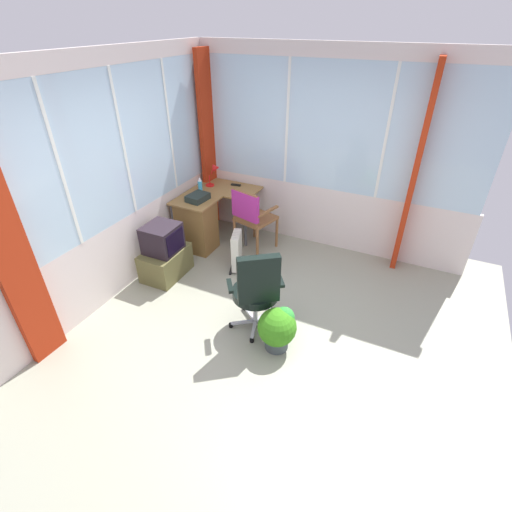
# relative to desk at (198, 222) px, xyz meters

# --- Properties ---
(ground) EXTENTS (5.29, 4.91, 0.06)m
(ground) POSITION_rel_desk_xyz_m (-1.27, -1.63, -0.44)
(ground) COLOR gray
(north_window_panel) EXTENTS (4.29, 0.07, 2.70)m
(north_window_panel) POSITION_rel_desk_xyz_m (-1.27, 0.35, 0.94)
(north_window_panel) COLOR silver
(north_window_panel) RESTS_ON ground
(east_window_panel) EXTENTS (0.07, 3.91, 2.70)m
(east_window_panel) POSITION_rel_desk_xyz_m (0.90, -1.63, 0.94)
(east_window_panel) COLOR silver
(east_window_panel) RESTS_ON ground
(curtain_north_left) EXTENTS (0.35, 0.08, 2.60)m
(curtain_north_left) POSITION_rel_desk_xyz_m (-2.45, 0.27, 0.89)
(curtain_north_left) COLOR #AE2C12
(curtain_north_left) RESTS_ON ground
(curtain_corner) EXTENTS (0.35, 0.09, 2.60)m
(curtain_corner) POSITION_rel_desk_xyz_m (0.77, 0.22, 0.89)
(curtain_corner) COLOR #AE2C12
(curtain_corner) RESTS_ON ground
(curtain_east_far) EXTENTS (0.35, 0.08, 2.60)m
(curtain_east_far) POSITION_rel_desk_xyz_m (0.82, -2.71, 0.89)
(curtain_east_far) COLOR #AE2C12
(curtain_east_far) RESTS_ON ground
(desk) EXTENTS (1.13, 0.95, 0.76)m
(desk) POSITION_rel_desk_xyz_m (0.00, 0.00, 0.00)
(desk) COLOR olive
(desk) RESTS_ON ground
(desk_lamp) EXTENTS (0.24, 0.21, 0.32)m
(desk_lamp) POSITION_rel_desk_xyz_m (0.61, 0.05, 0.56)
(desk_lamp) COLOR red
(desk_lamp) RESTS_ON desk
(tv_remote) EXTENTS (0.07, 0.15, 0.02)m
(tv_remote) POSITION_rel_desk_xyz_m (0.70, -0.25, 0.36)
(tv_remote) COLOR black
(tv_remote) RESTS_ON desk
(spray_bottle) EXTENTS (0.06, 0.06, 0.22)m
(spray_bottle) POSITION_rel_desk_xyz_m (0.29, 0.11, 0.46)
(spray_bottle) COLOR #40B3DF
(spray_bottle) RESTS_ON desk
(paper_tray) EXTENTS (0.32, 0.26, 0.09)m
(paper_tray) POSITION_rel_desk_xyz_m (-0.00, -0.03, 0.40)
(paper_tray) COLOR #202B27
(paper_tray) RESTS_ON desk
(wooden_armchair) EXTENTS (0.60, 0.59, 0.96)m
(wooden_armchair) POSITION_rel_desk_xyz_m (0.22, -0.73, 0.20)
(wooden_armchair) COLOR brown
(wooden_armchair) RESTS_ON ground
(office_chair) EXTENTS (0.60, 0.61, 1.02)m
(office_chair) POSITION_rel_desk_xyz_m (-1.23, -1.53, 0.16)
(office_chair) COLOR #B7B7BF
(office_chair) RESTS_ON ground
(tv_on_stand) EXTENTS (0.65, 0.45, 0.74)m
(tv_on_stand) POSITION_rel_desk_xyz_m (-0.80, 0.01, -0.08)
(tv_on_stand) COLOR brown
(tv_on_stand) RESTS_ON ground
(space_heater) EXTENTS (0.41, 0.28, 0.54)m
(space_heater) POSITION_rel_desk_xyz_m (-0.25, -0.76, -0.14)
(space_heater) COLOR silver
(space_heater) RESTS_ON ground
(potted_plant) EXTENTS (0.40, 0.40, 0.48)m
(potted_plant) POSITION_rel_desk_xyz_m (-1.37, -1.83, -0.14)
(potted_plant) COLOR #404A4C
(potted_plant) RESTS_ON ground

